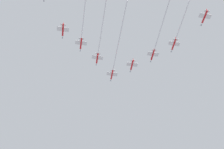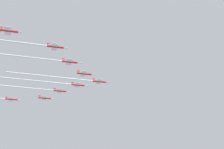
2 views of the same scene
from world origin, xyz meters
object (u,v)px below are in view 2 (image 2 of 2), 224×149
object	(u,v)px
jet_lead	(69,78)
jet_port_outer	(30,88)
jet_center_rear	(45,98)
jet_port_trail	(18,42)
jet_port_inner	(47,82)
jet_starboard_inner	(85,74)
jet_starboard_outer	(46,59)
jet_tail_end	(9,31)

from	to	relation	value
jet_lead	jet_port_outer	bearing A→B (deg)	-137.08
jet_center_rear	jet_port_trail	xyz separation A→B (m)	(-28.66, -70.67, 1.14)
jet_port_inner	jet_starboard_inner	xyz separation A→B (m)	(17.48, -27.03, -2.94)
jet_starboard_outer	jet_center_rear	xyz separation A→B (m)	(11.89, 60.43, 0.44)
jet_starboard_inner	jet_port_trail	distance (m)	46.50
jet_starboard_inner	jet_center_rear	distance (m)	53.07
jet_tail_end	jet_port_outer	bearing A→B (deg)	170.41
jet_port_inner	jet_port_outer	size ratio (longest dim) A/B	1.02
jet_starboard_outer	jet_port_trail	distance (m)	19.71
jet_lead	jet_starboard_outer	size ratio (longest dim) A/B	1.28
jet_starboard_inner	jet_port_outer	size ratio (longest dim) A/B	0.17
jet_tail_end	jet_starboard_outer	bearing A→B (deg)	142.09
jet_port_inner	jet_starboard_outer	bearing A→B (deg)	-5.12
jet_starboard_inner	jet_port_trail	xyz separation A→B (m)	(-42.22, -19.37, 2.04)
jet_port_inner	jet_port_trail	distance (m)	52.58
jet_tail_end	jet_center_rear	bearing A→B (deg)	164.88
jet_port_inner	jet_starboard_outer	distance (m)	37.10
jet_lead	jet_port_outer	distance (m)	33.58
jet_center_rear	jet_tail_end	bearing A→B (deg)	-15.12
jet_starboard_inner	jet_tail_end	size ratio (longest dim) A/B	1.00
jet_port_inner	jet_port_trail	xyz separation A→B (m)	(-24.74, -46.39, -0.90)
jet_port_trail	jet_tail_end	size ratio (longest dim) A/B	5.75
jet_starboard_inner	jet_tail_end	bearing A→B (deg)	-49.54
jet_port_inner	jet_center_rear	xyz separation A→B (m)	(3.92, 24.28, -2.04)
jet_starboard_inner	jet_starboard_outer	size ratio (longest dim) A/B	0.22
jet_lead	jet_port_outer	size ratio (longest dim) A/B	0.99
jet_port_inner	jet_port_trail	size ratio (longest dim) A/B	1.05
jet_port_outer	jet_center_rear	world-z (taller)	jet_port_outer
jet_lead	jet_starboard_inner	distance (m)	14.69
jet_port_trail	jet_starboard_outer	bearing A→B (deg)	128.72
jet_tail_end	jet_starboard_inner	bearing A→B (deg)	130.46
jet_starboard_inner	jet_port_outer	xyz separation A→B (m)	(-25.82, 40.49, 2.47)
jet_lead	jet_port_inner	size ratio (longest dim) A/B	0.97
jet_lead	jet_port_inner	bearing A→B (deg)	-133.68
jet_port_inner	jet_starboard_inner	size ratio (longest dim) A/B	6.02
jet_port_outer	jet_center_rear	size ratio (longest dim) A/B	5.91
jet_center_rear	jet_port_outer	bearing A→B (deg)	-41.27
jet_port_outer	jet_starboard_outer	bearing A→B (deg)	7.74
jet_starboard_inner	jet_starboard_outer	bearing A→B (deg)	-62.96
jet_port_outer	jet_starboard_inner	bearing A→B (deg)	39.84
jet_starboard_inner	jet_center_rear	xyz separation A→B (m)	(-13.56, 51.30, 0.90)
jet_lead	jet_center_rear	bearing A→B (deg)	-161.88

